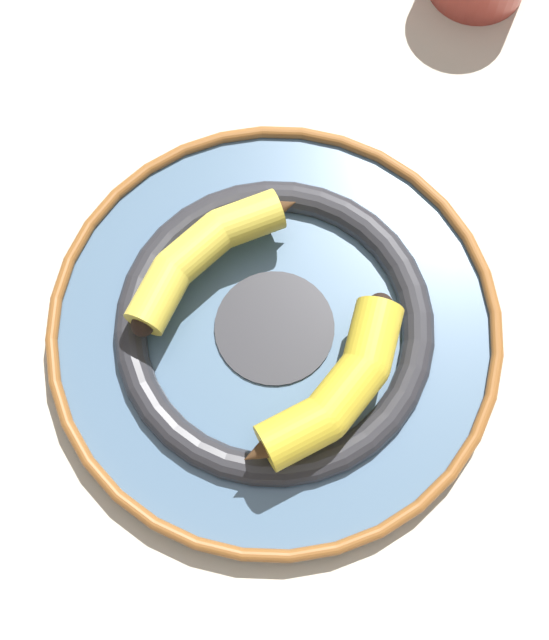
{
  "coord_description": "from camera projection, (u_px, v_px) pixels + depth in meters",
  "views": [
    {
      "loc": [
        0.23,
        0.08,
        0.69
      ],
      "look_at": [
        0.02,
        0.01,
        0.03
      ],
      "focal_mm": 50.0,
      "sensor_mm": 36.0,
      "label": 1
    }
  ],
  "objects": [
    {
      "name": "banana_b",
      "position": [
        336.0,
        391.0,
        0.66
      ],
      "size": [
        0.17,
        0.09,
        0.04
      ],
      "rotation": [
        0.0,
        0.0,
        9.08
      ],
      "color": "yellow",
      "rests_on": "decorative_bowl"
    },
    {
      "name": "ground_plane",
      "position": [
        272.0,
        306.0,
        0.74
      ],
      "size": [
        2.8,
        2.8,
        0.0
      ],
      "primitive_type": "plane",
      "color": "beige"
    },
    {
      "name": "banana_a",
      "position": [
        204.0,
        252.0,
        0.7
      ],
      "size": [
        0.16,
        0.1,
        0.03
      ],
      "rotation": [
        0.0,
        0.0,
        5.8
      ],
      "color": "yellow",
      "rests_on": "decorative_bowl"
    },
    {
      "name": "decorative_bowl",
      "position": [
        274.0,
        328.0,
        0.72
      ],
      "size": [
        0.37,
        0.37,
        0.03
      ],
      "color": "slate",
      "rests_on": "ground_plane"
    }
  ]
}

